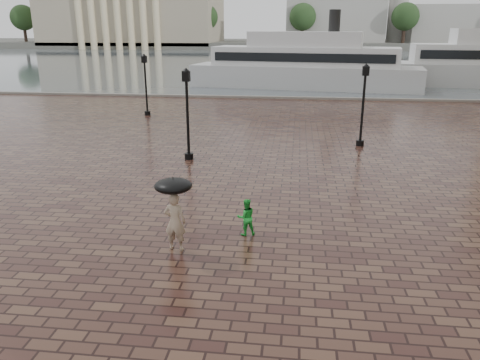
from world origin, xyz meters
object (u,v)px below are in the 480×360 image
object	(u,v)px
ferry_near	(305,65)
adult_pedestrian	(175,222)
street_lamps	(224,99)
child_pedestrian	(246,217)

from	to	relation	value
ferry_near	adult_pedestrian	bearing A→B (deg)	-86.43
street_lamps	child_pedestrian	bearing A→B (deg)	-78.40
child_pedestrian	ferry_near	world-z (taller)	ferry_near
street_lamps	child_pedestrian	size ratio (longest dim) A/B	12.65
street_lamps	child_pedestrian	xyz separation A→B (m)	(2.89, -14.09, -1.71)
adult_pedestrian	ferry_near	bearing A→B (deg)	-91.05
street_lamps	ferry_near	size ratio (longest dim) A/B	0.60
street_lamps	adult_pedestrian	world-z (taller)	street_lamps
street_lamps	adult_pedestrian	xyz separation A→B (m)	(0.92, -15.41, -1.43)
child_pedestrian	ferry_near	bearing A→B (deg)	-113.79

